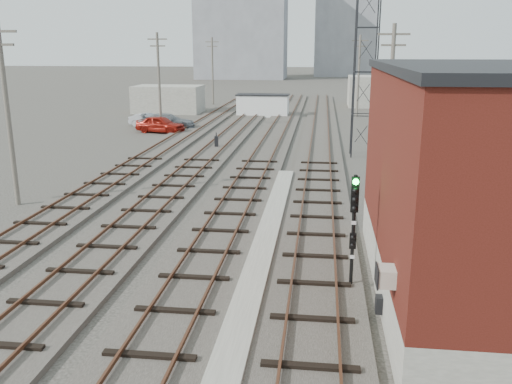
% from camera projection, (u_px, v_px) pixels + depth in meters
% --- Properties ---
extents(ground, '(320.00, 320.00, 0.00)m').
position_uv_depth(ground, '(300.00, 114.00, 64.22)').
color(ground, '#282621').
rests_on(ground, ground).
extents(track_right, '(3.20, 90.00, 0.39)m').
position_uv_depth(track_right, '(320.00, 144.00, 43.76)').
color(track_right, '#332D28').
rests_on(track_right, ground).
extents(track_mid_right, '(3.20, 90.00, 0.39)m').
position_uv_depth(track_mid_right, '(271.00, 143.00, 44.23)').
color(track_mid_right, '#332D28').
rests_on(track_mid_right, ground).
extents(track_mid_left, '(3.20, 90.00, 0.39)m').
position_uv_depth(track_mid_left, '(223.00, 142.00, 44.70)').
color(track_mid_left, '#332D28').
rests_on(track_mid_left, ground).
extents(track_left, '(3.20, 90.00, 0.39)m').
position_uv_depth(track_left, '(175.00, 141.00, 45.17)').
color(track_left, '#332D28').
rests_on(track_left, ground).
extents(platform_curb, '(0.90, 28.00, 0.26)m').
position_uv_depth(platform_curb, '(261.00, 258.00, 20.02)').
color(platform_curb, gray).
rests_on(platform_curb, ground).
extents(brick_building, '(6.54, 12.20, 7.22)m').
position_uv_depth(brick_building, '(483.00, 186.00, 16.38)').
color(brick_building, gray).
rests_on(brick_building, ground).
extents(lattice_tower, '(1.60, 1.60, 15.00)m').
position_uv_depth(lattice_tower, '(366.00, 50.00, 37.67)').
color(lattice_tower, black).
rests_on(lattice_tower, ground).
extents(utility_pole_left_a, '(1.80, 0.24, 9.00)m').
position_uv_depth(utility_pole_left_a, '(7.00, 109.00, 26.09)').
color(utility_pole_left_a, '#595147').
rests_on(utility_pole_left_a, ground).
extents(utility_pole_left_b, '(1.80, 0.24, 9.00)m').
position_uv_depth(utility_pole_left_b, '(159.00, 80.00, 50.06)').
color(utility_pole_left_b, '#595147').
rests_on(utility_pole_left_b, ground).
extents(utility_pole_left_c, '(1.80, 0.24, 9.00)m').
position_uv_depth(utility_pole_left_c, '(213.00, 69.00, 74.03)').
color(utility_pole_left_c, '#595147').
rests_on(utility_pole_left_c, ground).
extents(utility_pole_right_a, '(1.80, 0.24, 9.00)m').
position_uv_depth(utility_pole_right_a, '(390.00, 98.00, 31.54)').
color(utility_pole_right_a, '#595147').
rests_on(utility_pole_right_a, ground).
extents(utility_pole_right_b, '(1.80, 0.24, 9.00)m').
position_uv_depth(utility_pole_right_b, '(359.00, 74.00, 60.30)').
color(utility_pole_right_b, '#595147').
rests_on(utility_pole_right_b, ground).
extents(apartment_left, '(22.00, 14.00, 30.00)m').
position_uv_depth(apartment_left, '(242.00, 17.00, 134.36)').
color(apartment_left, gray).
rests_on(apartment_left, ground).
extents(apartment_right, '(16.00, 12.00, 26.00)m').
position_uv_depth(apartment_right, '(345.00, 27.00, 146.22)').
color(apartment_right, gray).
rests_on(apartment_right, ground).
extents(shed_left, '(8.00, 5.00, 3.20)m').
position_uv_depth(shed_left, '(168.00, 99.00, 65.68)').
color(shed_left, gray).
rests_on(shed_left, ground).
extents(shed_right, '(6.00, 6.00, 4.00)m').
position_uv_depth(shed_right, '(371.00, 91.00, 72.24)').
color(shed_right, gray).
rests_on(shed_right, ground).
extents(signal_mast, '(0.40, 0.41, 3.85)m').
position_uv_depth(signal_mast, '(354.00, 225.00, 17.19)').
color(signal_mast, gray).
rests_on(signal_mast, ground).
extents(switch_stand, '(0.30, 0.30, 1.20)m').
position_uv_depth(switch_stand, '(216.00, 142.00, 42.14)').
color(switch_stand, black).
rests_on(switch_stand, ground).
extents(site_trailer, '(6.01, 2.67, 2.52)m').
position_uv_depth(site_trailer, '(263.00, 105.00, 62.04)').
color(site_trailer, white).
rests_on(site_trailer, ground).
extents(car_red, '(4.88, 2.81, 1.56)m').
position_uv_depth(car_red, '(160.00, 124.00, 50.15)').
color(car_red, maroon).
rests_on(car_red, ground).
extents(car_silver, '(4.23, 2.64, 1.32)m').
position_uv_depth(car_silver, '(148.00, 120.00, 53.96)').
color(car_silver, '#AAADB2').
rests_on(car_silver, ground).
extents(car_grey, '(5.39, 2.75, 1.50)m').
position_uv_depth(car_grey, '(168.00, 121.00, 52.37)').
color(car_grey, gray).
rests_on(car_grey, ground).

